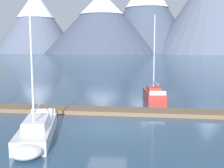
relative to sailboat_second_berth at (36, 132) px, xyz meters
name	(u,v)px	position (x,y,z in m)	size (l,w,h in m)	color
ground_plane	(107,128)	(3.72, 2.62, -0.48)	(700.00, 700.00, 0.00)	#2D4C6B
mountain_west_summit	(36,21)	(-74.14, 230.47, 27.07)	(71.13, 71.13, 52.71)	slate
mountain_central_massif	(102,22)	(-14.91, 212.15, 24.45)	(91.70, 91.70, 48.29)	#424C60
mountain_shoulder_ridge	(147,12)	(21.86, 232.78, 34.16)	(82.98, 82.98, 66.32)	#424C60
mountain_east_summit	(212,7)	(71.20, 212.18, 35.49)	(92.37, 92.37, 70.01)	slate
dock	(111,111)	(3.72, 6.62, -0.33)	(29.38, 4.27, 0.30)	brown
sailboat_second_berth	(36,132)	(0.00, 0.00, 0.00)	(2.60, 6.73, 6.93)	silver
sailboat_mid_dock_port	(153,95)	(7.44, 11.51, 0.15)	(1.81, 5.88, 7.96)	#B2332D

